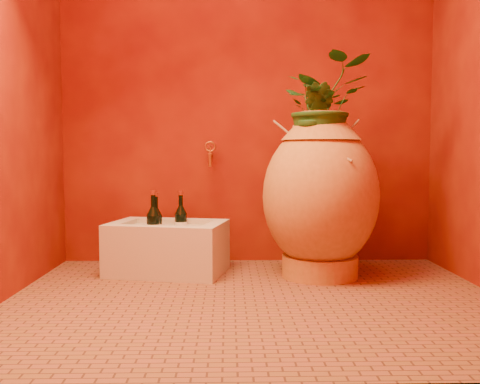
{
  "coord_description": "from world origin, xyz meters",
  "views": [
    {
      "loc": [
        -0.13,
        -2.64,
        0.73
      ],
      "look_at": [
        -0.07,
        0.35,
        0.52
      ],
      "focal_mm": 40.0,
      "sensor_mm": 36.0,
      "label": 1
    }
  ],
  "objects_px": {
    "amphora": "(320,195)",
    "wall_tap": "(210,153)",
    "wine_bottle_a": "(181,224)",
    "stone_basin": "(168,249)",
    "wine_bottle_b": "(156,226)",
    "wine_bottle_c": "(153,227)"
  },
  "relations": [
    {
      "from": "amphora",
      "to": "wine_bottle_b",
      "type": "height_order",
      "value": "amphora"
    },
    {
      "from": "amphora",
      "to": "wine_bottle_b",
      "type": "bearing_deg",
      "value": 173.59
    },
    {
      "from": "wine_bottle_a",
      "to": "wine_bottle_b",
      "type": "xyz_separation_m",
      "value": [
        -0.14,
        -0.1,
        -0.0
      ]
    },
    {
      "from": "stone_basin",
      "to": "wine_bottle_a",
      "type": "bearing_deg",
      "value": 52.56
    },
    {
      "from": "wine_bottle_a",
      "to": "wall_tap",
      "type": "relative_size",
      "value": 1.91
    },
    {
      "from": "wine_bottle_a",
      "to": "wall_tap",
      "type": "xyz_separation_m",
      "value": [
        0.18,
        0.2,
        0.45
      ]
    },
    {
      "from": "wine_bottle_a",
      "to": "wine_bottle_c",
      "type": "xyz_separation_m",
      "value": [
        -0.15,
        -0.16,
        0.01
      ]
    },
    {
      "from": "wine_bottle_a",
      "to": "wine_bottle_c",
      "type": "height_order",
      "value": "wine_bottle_c"
    },
    {
      "from": "wine_bottle_a",
      "to": "wine_bottle_c",
      "type": "bearing_deg",
      "value": -132.68
    },
    {
      "from": "stone_basin",
      "to": "wine_bottle_c",
      "type": "distance_m",
      "value": 0.18
    },
    {
      "from": "stone_basin",
      "to": "wine_bottle_a",
      "type": "relative_size",
      "value": 2.36
    },
    {
      "from": "wine_bottle_a",
      "to": "wine_bottle_b",
      "type": "distance_m",
      "value": 0.18
    },
    {
      "from": "amphora",
      "to": "stone_basin",
      "type": "height_order",
      "value": "amphora"
    },
    {
      "from": "wine_bottle_c",
      "to": "wall_tap",
      "type": "bearing_deg",
      "value": 47.98
    },
    {
      "from": "stone_basin",
      "to": "wine_bottle_c",
      "type": "height_order",
      "value": "wine_bottle_c"
    },
    {
      "from": "wine_bottle_a",
      "to": "wall_tap",
      "type": "bearing_deg",
      "value": 48.52
    },
    {
      "from": "stone_basin",
      "to": "wine_bottle_b",
      "type": "relative_size",
      "value": 2.37
    },
    {
      "from": "wine_bottle_b",
      "to": "stone_basin",
      "type": "bearing_deg",
      "value": 6.25
    },
    {
      "from": "amphora",
      "to": "wine_bottle_b",
      "type": "relative_size",
      "value": 3.04
    },
    {
      "from": "wine_bottle_c",
      "to": "wine_bottle_a",
      "type": "bearing_deg",
      "value": 47.32
    },
    {
      "from": "amphora",
      "to": "wall_tap",
      "type": "bearing_deg",
      "value": 147.95
    },
    {
      "from": "amphora",
      "to": "wine_bottle_a",
      "type": "distance_m",
      "value": 0.89
    }
  ]
}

